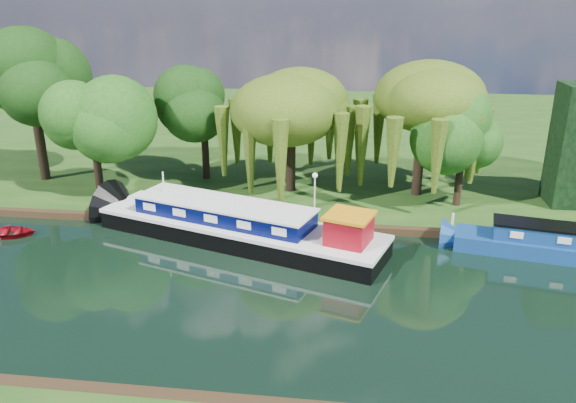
# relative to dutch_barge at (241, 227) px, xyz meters

# --- Properties ---
(ground) EXTENTS (120.00, 120.00, 0.00)m
(ground) POSITION_rel_dutch_barge_xyz_m (3.49, -6.00, -0.92)
(ground) COLOR black
(far_bank) EXTENTS (120.00, 52.00, 0.45)m
(far_bank) POSITION_rel_dutch_barge_xyz_m (3.49, 28.00, -0.70)
(far_bank) COLOR #173B10
(far_bank) RESTS_ON ground
(dutch_barge) EXTENTS (18.03, 9.38, 3.73)m
(dutch_barge) POSITION_rel_dutch_barge_xyz_m (0.00, 0.00, 0.00)
(dutch_barge) COLOR black
(dutch_barge) RESTS_ON ground
(red_dinghy) EXTENTS (3.68, 2.95, 0.68)m
(red_dinghy) POSITION_rel_dutch_barge_xyz_m (-14.16, -1.01, -0.92)
(red_dinghy) COLOR maroon
(red_dinghy) RESTS_ON ground
(white_cruiser) EXTENTS (2.84, 2.61, 1.27)m
(white_cruiser) POSITION_rel_dutch_barge_xyz_m (16.40, 1.30, -0.92)
(white_cruiser) COLOR silver
(white_cruiser) RESTS_ON ground
(willow_left) EXTENTS (6.77, 6.77, 8.12)m
(willow_left) POSITION_rel_dutch_barge_xyz_m (1.94, 8.38, 5.42)
(willow_left) COLOR black
(willow_left) RESTS_ON far_bank
(willow_right) EXTENTS (6.81, 6.81, 8.30)m
(willow_right) POSITION_rel_dutch_barge_xyz_m (10.90, 8.61, 5.58)
(willow_right) COLOR black
(willow_right) RESTS_ON far_bank
(tree_far_left) EXTENTS (4.97, 4.97, 8.01)m
(tree_far_left) POSITION_rel_dutch_barge_xyz_m (-11.06, 5.25, 5.01)
(tree_far_left) COLOR black
(tree_far_left) RESTS_ON far_bank
(tree_far_back) EXTENTS (6.02, 6.02, 10.12)m
(tree_far_back) POSITION_rel_dutch_barge_xyz_m (-17.08, 8.66, 6.57)
(tree_far_back) COLOR black
(tree_far_back) RESTS_ON far_bank
(tree_far_mid) EXTENTS (4.76, 4.76, 7.78)m
(tree_far_mid) POSITION_rel_dutch_barge_xyz_m (-4.83, 10.36, 4.90)
(tree_far_mid) COLOR black
(tree_far_mid) RESTS_ON far_bank
(tree_far_right) EXTENTS (4.23, 4.23, 6.93)m
(tree_far_right) POSITION_rel_dutch_barge_xyz_m (13.40, 6.69, 4.30)
(tree_far_right) COLOR black
(tree_far_right) RESTS_ON far_bank
(lamppost) EXTENTS (0.36, 0.36, 2.56)m
(lamppost) POSITION_rel_dutch_barge_xyz_m (3.99, 4.50, 1.50)
(lamppost) COLOR silver
(lamppost) RESTS_ON far_bank
(mooring_posts) EXTENTS (19.16, 0.16, 1.00)m
(mooring_posts) POSITION_rel_dutch_barge_xyz_m (2.99, 2.40, 0.03)
(mooring_posts) COLOR silver
(mooring_posts) RESTS_ON far_bank
(reeds_near) EXTENTS (33.70, 1.50, 1.10)m
(reeds_near) POSITION_rel_dutch_barge_xyz_m (10.36, -13.58, -0.37)
(reeds_near) COLOR #235115
(reeds_near) RESTS_ON ground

